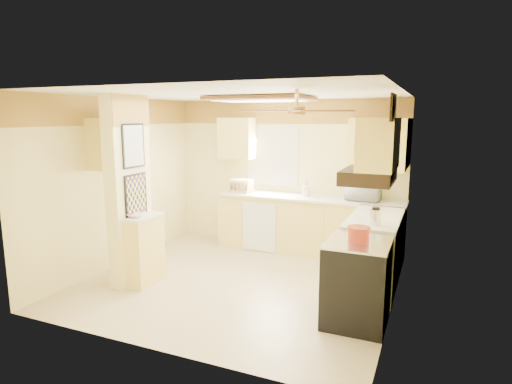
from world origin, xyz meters
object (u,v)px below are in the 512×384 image
at_px(dutch_oven, 359,234).
at_px(kettle, 376,217).
at_px(microwave, 364,192).
at_px(bowl, 136,215).
at_px(stove, 357,282).

distance_m(dutch_oven, kettle, 0.72).
bearing_deg(microwave, bowl, 50.47).
height_order(stove, microwave, microwave).
relative_size(stove, dutch_oven, 3.76).
relative_size(microwave, bowl, 2.51).
distance_m(bowl, dutch_oven, 2.83).
height_order(bowl, kettle, kettle).
bearing_deg(dutch_oven, stove, 82.85).
height_order(stove, bowl, bowl).
relative_size(stove, kettle, 4.26).
bearing_deg(microwave, dutch_oven, 106.06).
bearing_deg(stove, microwave, 98.10).
distance_m(bowl, kettle, 3.02).
distance_m(stove, microwave, 2.28).
bearing_deg(bowl, stove, 2.51).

